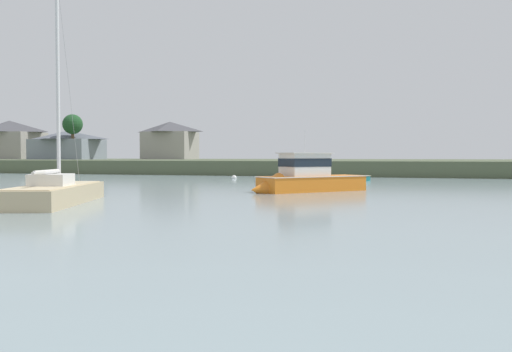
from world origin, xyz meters
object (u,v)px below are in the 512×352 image
cruiser_orange (302,182)px  sailboat_sand (54,198)px  mooring_buoy_white (234,178)px  dinghy_teal (354,180)px

cruiser_orange → sailboat_sand: bearing=-126.8°
sailboat_sand → mooring_buoy_white: bearing=93.5°
sailboat_sand → cruiser_orange: 15.98m
dinghy_teal → cruiser_orange: size_ratio=0.51×
sailboat_sand → mooring_buoy_white: size_ratio=21.25×
cruiser_orange → mooring_buoy_white: cruiser_orange is taller
cruiser_orange → dinghy_teal: bearing=85.3°
mooring_buoy_white → cruiser_orange: bearing=-58.8°
sailboat_sand → cruiser_orange: (9.56, 12.80, 0.37)m
dinghy_teal → cruiser_orange: 16.03m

